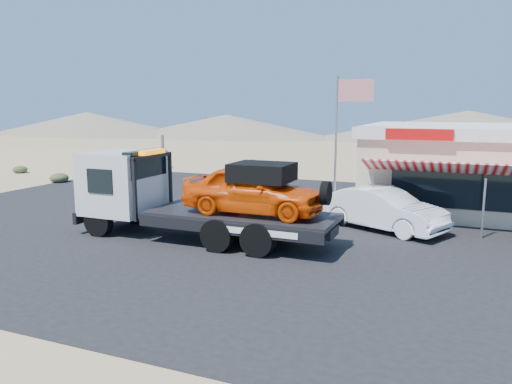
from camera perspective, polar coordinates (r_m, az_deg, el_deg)
ground at (r=19.49m, az=-7.99°, el=-4.52°), size 120.00×120.00×0.00m
asphalt_lot at (r=21.25m, az=0.81°, el=-3.20°), size 32.00×24.00×0.02m
tow_truck at (r=18.05m, az=-6.79°, el=-0.08°), size 9.53×2.83×3.19m
white_sedan at (r=20.03m, az=14.28°, el=-1.88°), size 5.26×3.65×1.64m
jerky_store at (r=25.36m, az=24.34°, el=2.59°), size 10.40×9.97×3.90m
flagpole at (r=21.29m, az=9.76°, el=6.90°), size 1.55×0.10×6.00m
desert_scrub at (r=34.62m, az=-18.28°, el=1.86°), size 26.31×29.20×0.73m
distant_hills at (r=74.03m, az=7.44°, el=7.46°), size 126.00×48.00×4.20m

